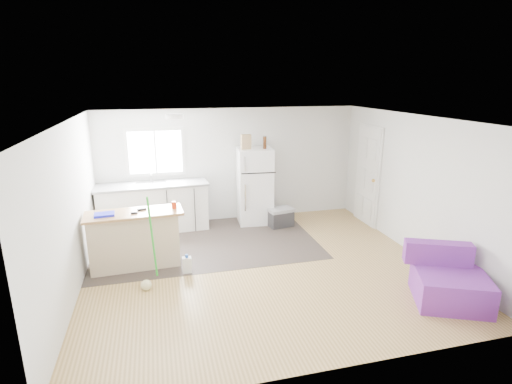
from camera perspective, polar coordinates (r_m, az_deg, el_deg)
room at (r=6.20m, az=0.75°, el=-0.74°), size 5.51×5.01×2.41m
vinyl_zone at (r=7.64m, az=-7.05°, el=-7.16°), size 4.05×2.50×0.00m
window at (r=8.35m, az=-14.17°, el=5.55°), size 1.18×0.06×0.98m
interior_door at (r=8.67m, az=15.65°, el=2.22°), size 0.11×0.92×2.10m
ceiling_fixture at (r=6.98m, az=-11.58°, el=10.51°), size 0.30×0.30×0.07m
kitchen_cabinets at (r=8.28m, az=-14.43°, el=-2.07°), size 2.21×0.78×1.26m
peninsula at (r=6.79m, az=-16.95°, el=-6.46°), size 1.55×0.67×0.93m
refrigerator at (r=8.42m, az=-0.19°, el=0.88°), size 0.75×0.72×1.60m
cooler at (r=8.35m, az=3.51°, el=-3.59°), size 0.57×0.43×0.39m
purple_seat at (r=6.22m, az=25.77°, el=-11.50°), size 1.19×1.19×0.75m
cleaner_jug at (r=6.51m, az=-9.83°, el=-10.20°), size 0.14×0.10×0.31m
mop at (r=6.15m, az=-15.21°, el=-11.21°), size 0.26×0.40×1.43m
red_cup at (r=6.64m, az=-11.62°, el=-1.84°), size 0.09×0.09×0.12m
blue_tray at (r=6.61m, az=-20.84°, el=-3.02°), size 0.32×0.24×0.04m
tool_a at (r=6.69m, az=-16.01°, el=-2.38°), size 0.15×0.09×0.03m
tool_b at (r=6.55m, az=-17.02°, el=-2.88°), size 0.10×0.04×0.03m
cardboard_box at (r=8.13m, az=-1.44°, el=7.17°), size 0.20×0.11×0.30m
bottle_left at (r=8.18m, az=1.26°, el=7.05°), size 0.09×0.09×0.25m
bottle_right at (r=8.27m, az=1.24°, el=7.15°), size 0.08×0.08×0.25m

